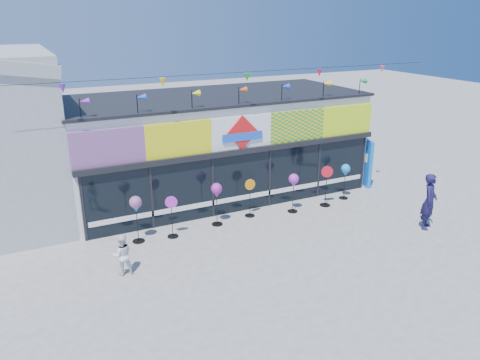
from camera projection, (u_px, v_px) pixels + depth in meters
ground at (288, 248)px, 15.19m from camera, size 80.00×80.00×0.00m
kite_shop at (215, 144)px, 19.54m from camera, size 16.00×5.70×5.31m
blue_sign at (366, 163)px, 20.50m from camera, size 0.45×1.03×2.06m
spinner_0 at (136, 206)px, 15.17m from camera, size 0.41×0.41×1.62m
spinner_1 at (172, 216)px, 15.68m from camera, size 0.40×0.38×1.48m
spinner_2 at (217, 192)px, 16.44m from camera, size 0.40×0.40×1.58m
spinner_3 at (250, 197)px, 17.33m from camera, size 0.41×0.37×1.46m
spinner_4 at (294, 182)px, 17.57m from camera, size 0.39×0.39×1.53m
spinner_5 at (326, 185)px, 18.27m from camera, size 0.44×0.42×1.64m
spinner_6 at (345, 171)px, 18.89m from camera, size 0.37×0.37×1.48m
adult_man at (429, 201)px, 16.29m from camera, size 0.87×0.81×2.01m
child at (122, 255)px, 13.47m from camera, size 0.63×0.41×1.23m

